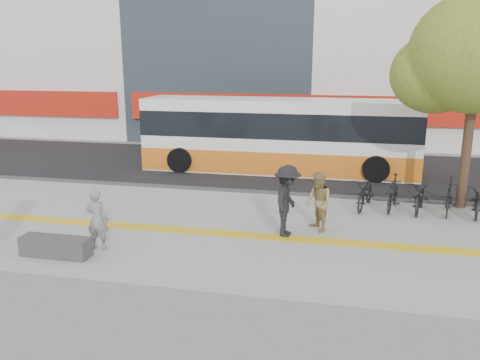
% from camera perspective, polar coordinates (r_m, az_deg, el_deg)
% --- Properties ---
extents(ground, '(120.00, 120.00, 0.00)m').
position_cam_1_polar(ground, '(11.72, -6.85, -8.11)').
color(ground, slate).
rests_on(ground, ground).
extents(sidewalk, '(40.00, 7.00, 0.08)m').
position_cam_1_polar(sidewalk, '(13.03, -4.71, -5.52)').
color(sidewalk, gray).
rests_on(sidewalk, ground).
extents(tactile_strip, '(40.00, 0.45, 0.01)m').
position_cam_1_polar(tactile_strip, '(12.57, -5.38, -6.07)').
color(tactile_strip, gold).
rests_on(tactile_strip, sidewalk).
extents(street, '(40.00, 8.00, 0.06)m').
position_cam_1_polar(street, '(20.05, 1.49, 1.54)').
color(street, black).
rests_on(street, ground).
extents(curb, '(40.00, 0.25, 0.14)m').
position_cam_1_polar(curb, '(16.25, -1.15, -1.35)').
color(curb, '#353538').
rests_on(curb, ground).
extents(bench, '(1.60, 0.45, 0.45)m').
position_cam_1_polar(bench, '(11.71, -21.08, -7.41)').
color(bench, '#353538').
rests_on(bench, sidewalk).
extents(street_tree, '(4.40, 3.80, 6.31)m').
position_cam_1_polar(street_tree, '(15.46, 26.23, 13.12)').
color(street_tree, '#3E2A1C').
rests_on(street_tree, sidewalk).
extents(bus, '(10.70, 2.54, 2.85)m').
position_cam_1_polar(bus, '(19.13, 4.56, 5.07)').
color(bus, white).
rests_on(bus, street).
extents(bicycle_row, '(4.84, 1.88, 1.04)m').
position_cam_1_polar(bicycle_row, '(14.98, 22.04, -1.78)').
color(bicycle_row, black).
rests_on(bicycle_row, sidewalk).
extents(seated_woman, '(0.54, 0.36, 1.45)m').
position_cam_1_polar(seated_woman, '(11.67, -16.63, -4.49)').
color(seated_woman, black).
rests_on(seated_woman, sidewalk).
extents(pedestrian_tan, '(0.89, 0.95, 1.55)m').
position_cam_1_polar(pedestrian_tan, '(12.50, 9.30, -2.59)').
color(pedestrian_tan, '#97824D').
rests_on(pedestrian_tan, sidewalk).
extents(pedestrian_dark, '(0.79, 1.24, 1.82)m').
position_cam_1_polar(pedestrian_dark, '(12.00, 5.62, -2.51)').
color(pedestrian_dark, black).
rests_on(pedestrian_dark, sidewalk).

